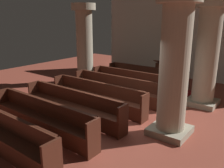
% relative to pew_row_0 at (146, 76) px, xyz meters
% --- Properties ---
extents(ground_plane, '(19.20, 19.20, 0.00)m').
position_rel_pew_row_0_xyz_m(ground_plane, '(1.12, -3.47, -0.47)').
color(ground_plane, brown).
extents(back_wall, '(10.00, 0.16, 4.50)m').
position_rel_pew_row_0_xyz_m(back_wall, '(1.12, 2.61, 1.78)').
color(back_wall, beige).
rests_on(back_wall, ground).
extents(pew_row_0, '(3.81, 0.46, 0.87)m').
position_rel_pew_row_0_xyz_m(pew_row_0, '(0.00, 0.00, 0.00)').
color(pew_row_0, '#4C2316').
rests_on(pew_row_0, ground).
extents(pew_row_1, '(3.81, 0.46, 0.87)m').
position_rel_pew_row_0_xyz_m(pew_row_1, '(0.00, -1.12, 0.00)').
color(pew_row_1, '#4C2316').
rests_on(pew_row_1, ground).
extents(pew_row_2, '(3.81, 0.47, 0.87)m').
position_rel_pew_row_0_xyz_m(pew_row_2, '(0.00, -2.25, 0.00)').
color(pew_row_2, '#4C2316').
rests_on(pew_row_2, ground).
extents(pew_row_3, '(3.81, 0.46, 0.87)m').
position_rel_pew_row_0_xyz_m(pew_row_3, '(0.00, -3.37, 0.00)').
color(pew_row_3, '#4C2316').
rests_on(pew_row_3, ground).
extents(pew_row_4, '(3.81, 0.46, 0.87)m').
position_rel_pew_row_0_xyz_m(pew_row_4, '(0.00, -4.49, 0.00)').
color(pew_row_4, '#4C2316').
rests_on(pew_row_4, ground).
extents(pew_row_5, '(3.81, 0.47, 0.87)m').
position_rel_pew_row_0_xyz_m(pew_row_5, '(0.00, -5.61, 0.00)').
color(pew_row_5, '#4C2316').
rests_on(pew_row_5, ground).
extents(pew_row_6, '(3.81, 0.46, 0.87)m').
position_rel_pew_row_0_xyz_m(pew_row_6, '(0.00, -6.74, 0.00)').
color(pew_row_6, '#4C2316').
rests_on(pew_row_6, ground).
extents(pillar_aisle_side, '(1.09, 1.09, 3.62)m').
position_rel_pew_row_0_xyz_m(pillar_aisle_side, '(2.77, -0.86, 1.41)').
color(pillar_aisle_side, '#9F967E').
rests_on(pillar_aisle_side, ground).
extents(pillar_far_side, '(1.09, 1.09, 3.62)m').
position_rel_pew_row_0_xyz_m(pillar_far_side, '(-2.72, -1.06, 1.41)').
color(pillar_far_side, '#9F967E').
rests_on(pillar_far_side, ground).
extents(pillar_aisle_rear, '(1.07, 1.07, 3.62)m').
position_rel_pew_row_0_xyz_m(pillar_aisle_rear, '(2.77, -3.60, 1.41)').
color(pillar_aisle_rear, '#9F967E').
rests_on(pillar_aisle_rear, ground).
extents(lectern, '(0.48, 0.45, 1.08)m').
position_rel_pew_row_0_xyz_m(lectern, '(0.20, 0.91, -0.02)').
color(lectern, '#492215').
rests_on(lectern, ground).
extents(hymn_book, '(0.16, 0.22, 0.04)m').
position_rel_pew_row_0_xyz_m(hymn_book, '(1.08, 0.19, 0.42)').
color(hymn_book, '#194723').
rests_on(hymn_book, pew_row_0).
extents(kneeler_box_red, '(0.35, 0.30, 0.26)m').
position_rel_pew_row_0_xyz_m(kneeler_box_red, '(2.09, -0.41, -0.34)').
color(kneeler_box_red, maroon).
rests_on(kneeler_box_red, ground).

